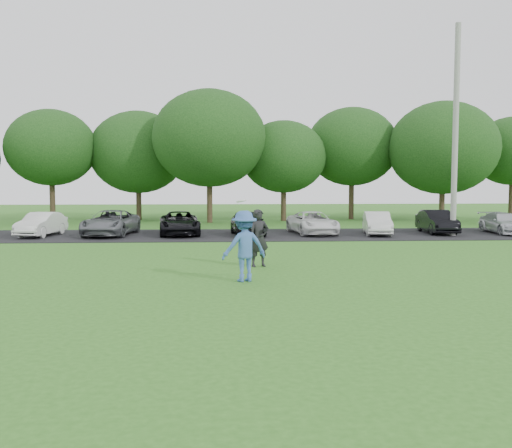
# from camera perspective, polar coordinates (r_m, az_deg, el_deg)

# --- Properties ---
(ground) EXTENTS (100.00, 100.00, 0.00)m
(ground) POSITION_cam_1_polar(r_m,az_deg,el_deg) (16.00, 0.72, -5.62)
(ground) COLOR #2F681D
(ground) RESTS_ON ground
(parking_lot) EXTENTS (32.00, 6.50, 0.03)m
(parking_lot) POSITION_cam_1_polar(r_m,az_deg,el_deg) (28.88, -1.08, -1.08)
(parking_lot) COLOR black
(parking_lot) RESTS_ON ground
(utility_pole) EXTENTS (0.28, 0.28, 10.36)m
(utility_pole) POSITION_cam_1_polar(r_m,az_deg,el_deg) (29.90, 19.32, 8.77)
(utility_pole) COLOR #9C9B97
(utility_pole) RESTS_ON ground
(frisbee_player) EXTENTS (1.43, 1.11, 2.28)m
(frisbee_player) POSITION_cam_1_polar(r_m,az_deg,el_deg) (15.67, -1.18, -2.22)
(frisbee_player) COLOR #3D65AC
(frisbee_player) RESTS_ON ground
(camera_bystander) EXTENTS (0.78, 0.64, 1.85)m
(camera_bystander) POSITION_cam_1_polar(r_m,az_deg,el_deg) (18.34, 0.31, -1.41)
(camera_bystander) COLOR black
(camera_bystander) RESTS_ON ground
(parked_cars) EXTENTS (28.51, 4.69, 1.25)m
(parked_cars) POSITION_cam_1_polar(r_m,az_deg,el_deg) (28.73, -2.37, 0.10)
(parked_cars) COLOR white
(parked_cars) RESTS_ON parking_lot
(tree_row) EXTENTS (42.39, 9.85, 8.64)m
(tree_row) POSITION_cam_1_polar(r_m,az_deg,el_deg) (38.63, 0.61, 7.58)
(tree_row) COLOR #38281C
(tree_row) RESTS_ON ground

